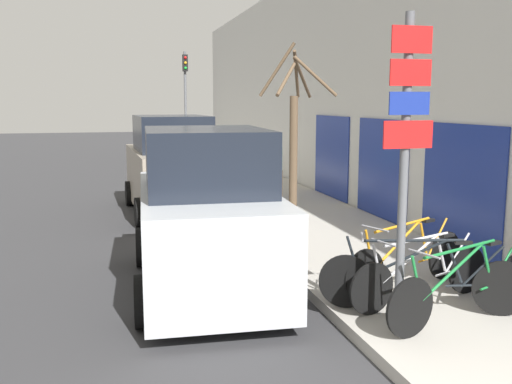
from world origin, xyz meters
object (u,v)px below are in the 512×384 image
object	(u,v)px
bicycle_1	(422,280)
street_tree	(294,146)
parked_car_1	(172,169)
traffic_light	(185,93)
bicycle_3	(407,261)
parked_car_0	(206,217)
bicycle_0	(466,289)
signpost	(405,157)
bicycle_2	(422,274)
pedestrian_near	(275,165)

from	to	relation	value
bicycle_1	street_tree	world-z (taller)	street_tree
parked_car_1	traffic_light	bearing A→B (deg)	77.69
bicycle_3	parked_car_0	distance (m)	2.87
bicycle_0	bicycle_3	distance (m)	1.20
bicycle_1	traffic_light	size ratio (longest dim) A/B	0.52
parked_car_1	parked_car_0	bearing A→B (deg)	-93.84
bicycle_0	parked_car_1	world-z (taller)	parked_car_1
bicycle_1	street_tree	xyz separation A→B (m)	(-0.39, 3.81, 1.37)
street_tree	signpost	bearing A→B (deg)	-92.17
bicycle_2	parked_car_1	distance (m)	7.94
signpost	parked_car_1	bearing A→B (deg)	101.01
bicycle_0	parked_car_1	distance (m)	8.63
bicycle_1	parked_car_1	bearing A→B (deg)	38.59
bicycle_2	pedestrian_near	world-z (taller)	pedestrian_near
bicycle_1	traffic_light	bearing A→B (deg)	25.11
bicycle_2	bicycle_3	world-z (taller)	bicycle_3
traffic_light	parked_car_0	bearing A→B (deg)	-96.68
bicycle_3	pedestrian_near	world-z (taller)	pedestrian_near
signpost	traffic_light	xyz separation A→B (m)	(-0.03, 17.26, 0.92)
bicycle_0	bicycle_3	size ratio (longest dim) A/B	1.07
bicycle_0	bicycle_1	distance (m)	0.52
parked_car_1	traffic_light	world-z (taller)	traffic_light
pedestrian_near	street_tree	size ratio (longest dim) A/B	0.45
bicycle_0	bicycle_1	world-z (taller)	bicycle_0
bicycle_3	parked_car_1	xyz separation A→B (m)	(-2.41, 7.05, 0.53)
parked_car_0	traffic_light	size ratio (longest dim) A/B	0.97
bicycle_0	pedestrian_near	world-z (taller)	pedestrian_near
parked_car_0	street_tree	bearing A→B (deg)	46.97
bicycle_1	parked_car_1	size ratio (longest dim) A/B	0.52
bicycle_2	traffic_light	world-z (taller)	traffic_light
signpost	bicycle_0	size ratio (longest dim) A/B	1.45
signpost	pedestrian_near	distance (m)	8.71
bicycle_1	bicycle_3	world-z (taller)	bicycle_3
bicycle_3	parked_car_0	size ratio (longest dim) A/B	0.51
bicycle_3	parked_car_1	size ratio (longest dim) A/B	0.50
bicycle_1	street_tree	distance (m)	4.07
parked_car_0	street_tree	distance (m)	2.81
bicycle_0	pedestrian_near	xyz separation A→B (m)	(0.22, 8.54, 0.53)
parked_car_0	bicycle_3	bearing A→B (deg)	-21.49
bicycle_2	parked_car_0	xyz separation A→B (m)	(-2.48, 1.70, 0.53)
bicycle_0	pedestrian_near	size ratio (longest dim) A/B	1.48
signpost	street_tree	xyz separation A→B (m)	(0.16, 4.26, -0.20)
parked_car_1	bicycle_1	bearing A→B (deg)	-76.83
parked_car_0	traffic_light	xyz separation A→B (m)	(1.74, 14.84, 1.97)
parked_car_0	bicycle_0	bearing A→B (deg)	-38.62
bicycle_1	parked_car_0	size ratio (longest dim) A/B	0.53
traffic_light	bicycle_3	bearing A→B (deg)	-87.05
bicycle_1	bicycle_3	distance (m)	0.82
pedestrian_near	bicycle_0	bearing A→B (deg)	-105.59
signpost	bicycle_2	bearing A→B (deg)	45.24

